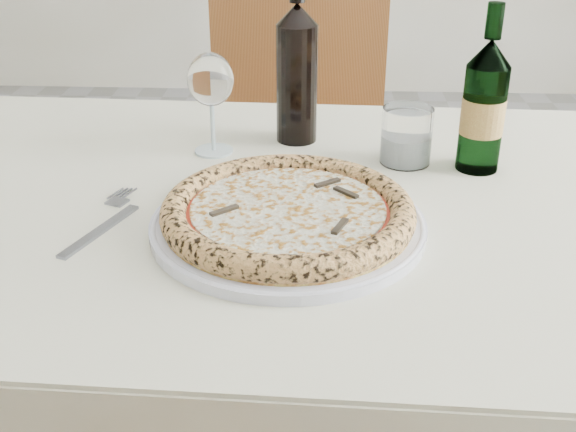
# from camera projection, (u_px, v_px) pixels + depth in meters

# --- Properties ---
(dining_table) EXTENTS (1.44, 0.88, 0.76)m
(dining_table) POSITION_uv_depth(u_px,v_px,m) (291.00, 252.00, 1.06)
(dining_table) COLOR brown
(dining_table) RESTS_ON floor
(chair_far) EXTENTS (0.49, 0.49, 0.93)m
(chair_far) POSITION_uv_depth(u_px,v_px,m) (292.00, 141.00, 1.83)
(chair_far) COLOR brown
(chair_far) RESTS_ON floor
(plate) EXTENTS (0.35, 0.35, 0.02)m
(plate) POSITION_uv_depth(u_px,v_px,m) (288.00, 224.00, 0.93)
(plate) COLOR white
(plate) RESTS_ON dining_table
(pizza) EXTENTS (0.33, 0.33, 0.03)m
(pizza) POSITION_uv_depth(u_px,v_px,m) (288.00, 212.00, 0.92)
(pizza) COLOR #ECCA62
(pizza) RESTS_ON plate
(fork) EXTENTS (0.07, 0.22, 0.00)m
(fork) POSITION_uv_depth(u_px,v_px,m) (105.00, 221.00, 0.95)
(fork) COLOR gray
(fork) RESTS_ON dining_table
(wine_glass) EXTENTS (0.07, 0.07, 0.16)m
(wine_glass) POSITION_uv_depth(u_px,v_px,m) (211.00, 82.00, 1.12)
(wine_glass) COLOR silver
(wine_glass) RESTS_ON dining_table
(tumbler) EXTENTS (0.08, 0.08, 0.09)m
(tumbler) POSITION_uv_depth(u_px,v_px,m) (406.00, 139.00, 1.12)
(tumbler) COLOR white
(tumbler) RESTS_ON dining_table
(beer_bottle) EXTENTS (0.06, 0.06, 0.25)m
(beer_bottle) POSITION_uv_depth(u_px,v_px,m) (484.00, 106.00, 1.07)
(beer_bottle) COLOR #2E5633
(beer_bottle) RESTS_ON dining_table
(wine_bottle) EXTENTS (0.07, 0.07, 0.27)m
(wine_bottle) POSITION_uv_depth(u_px,v_px,m) (297.00, 72.00, 1.17)
(wine_bottle) COLOR black
(wine_bottle) RESTS_ON dining_table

